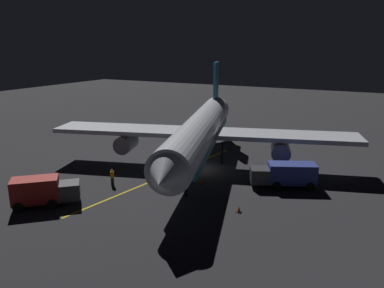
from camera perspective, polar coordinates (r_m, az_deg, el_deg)
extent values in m
cube|color=#28282B|center=(44.30, 1.20, -3.93)|extent=(180.00, 180.00, 0.20)
cube|color=gold|center=(42.08, -4.22, -4.83)|extent=(4.35, 25.96, 0.01)
cylinder|color=silver|center=(43.04, 1.23, 2.01)|extent=(12.35, 29.87, 3.76)
cube|color=teal|center=(43.28, 1.22, 0.68)|extent=(10.86, 25.50, 0.68)
cone|color=silver|center=(27.81, -4.23, -5.15)|extent=(4.41, 3.95, 3.69)
cone|color=silver|center=(59.32, 3.88, 5.48)|extent=(4.56, 5.31, 3.39)
cube|color=teal|center=(56.12, 3.63, 9.56)|extent=(1.39, 3.55, 5.17)
cube|color=silver|center=(44.19, 14.24, 1.15)|extent=(16.61, 9.22, 0.50)
cylinder|color=slate|center=(43.33, 13.16, -0.97)|extent=(2.94, 3.67, 2.10)
cube|color=silver|center=(47.13, -10.36, 2.18)|extent=(16.61, 9.22, 0.50)
cylinder|color=slate|center=(46.08, -9.88, 0.13)|extent=(2.94, 3.67, 2.10)
cylinder|color=black|center=(36.15, -0.95, -5.83)|extent=(0.45, 0.45, 2.72)
cylinder|color=black|center=(45.96, 4.50, -1.38)|extent=(0.45, 0.45, 2.72)
cylinder|color=black|center=(46.62, -1.03, -1.10)|extent=(0.45, 0.45, 2.72)
cube|color=maroon|center=(36.66, -22.47, -6.41)|extent=(4.33, 4.24, 2.17)
cube|color=#38383D|center=(36.50, -17.91, -6.64)|extent=(2.68, 2.69, 1.50)
cylinder|color=black|center=(36.88, -20.15, -7.86)|extent=(2.23, 2.30, 0.90)
cylinder|color=black|center=(37.25, -24.44, -8.08)|extent=(2.23, 2.30, 0.90)
cube|color=navy|center=(39.68, 14.78, -4.28)|extent=(5.13, 3.84, 2.03)
cube|color=#38383D|center=(39.24, 10.10, -4.64)|extent=(2.46, 2.56, 1.50)
cylinder|color=black|center=(39.72, 12.36, -5.67)|extent=(1.77, 2.48, 0.90)
cylinder|color=black|center=(40.38, 16.98, -5.64)|extent=(1.77, 2.48, 0.90)
cylinder|color=black|center=(40.00, -11.86, -5.53)|extent=(0.32, 0.32, 0.85)
cylinder|color=orange|center=(39.76, -11.91, -4.51)|extent=(0.40, 0.40, 0.65)
sphere|color=tan|center=(39.61, -11.95, -3.91)|extent=(0.24, 0.24, 0.24)
cone|color=#EA590F|center=(39.41, -3.70, -5.78)|extent=(0.36, 0.36, 0.55)
cube|color=black|center=(39.50, -3.69, -6.13)|extent=(0.50, 0.50, 0.03)
cone|color=#EA590F|center=(41.50, -2.33, -4.69)|extent=(0.36, 0.36, 0.55)
cube|color=black|center=(41.59, -2.32, -5.03)|extent=(0.50, 0.50, 0.03)
cone|color=#EA590F|center=(33.46, 7.06, -9.70)|extent=(0.36, 0.36, 0.55)
cube|color=black|center=(33.57, 7.05, -10.10)|extent=(0.50, 0.50, 0.03)
cone|color=#EA590F|center=(39.80, 1.45, -5.54)|extent=(0.36, 0.36, 0.55)
cube|color=black|center=(39.89, 1.45, -5.89)|extent=(0.50, 0.50, 0.03)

